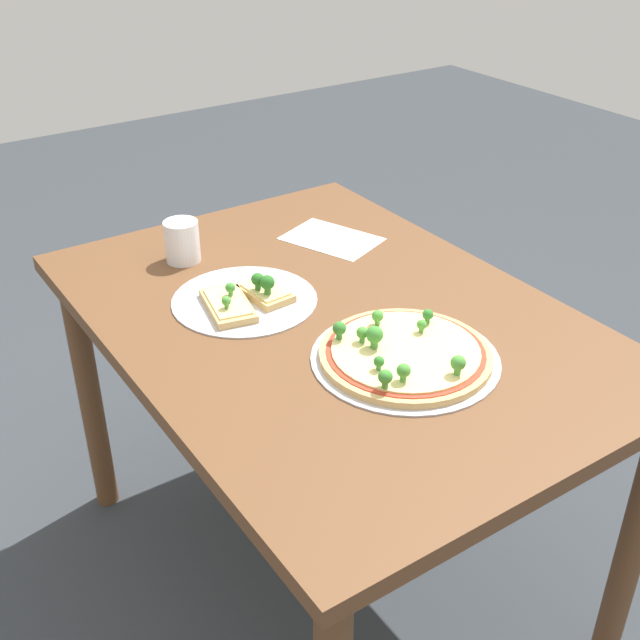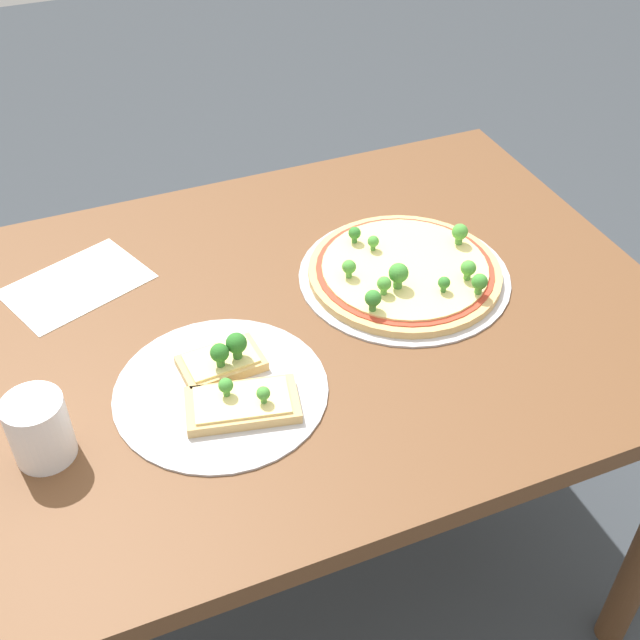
{
  "view_description": "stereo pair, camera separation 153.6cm",
  "coord_description": "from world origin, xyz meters",
  "px_view_note": "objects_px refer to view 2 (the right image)",
  "views": [
    {
      "loc": [
        1.2,
        -0.83,
        1.63
      ],
      "look_at": [
        0.04,
        -0.05,
        0.79
      ],
      "focal_mm": 45.0,
      "sensor_mm": 36.0,
      "label": 1
    },
    {
      "loc": [
        -0.33,
        -0.95,
        1.62
      ],
      "look_at": [
        0.04,
        -0.05,
        0.79
      ],
      "focal_mm": 45.0,
      "sensor_mm": 36.0,
      "label": 2
    }
  ],
  "objects_px": {
    "dining_table": "(289,359)",
    "pizza_tray_slice": "(228,386)",
    "drinking_cup": "(39,429)",
    "pizza_tray_whole": "(405,272)"
  },
  "relations": [
    {
      "from": "dining_table",
      "to": "pizza_tray_whole",
      "type": "distance_m",
      "value": 0.25
    },
    {
      "from": "pizza_tray_slice",
      "to": "drinking_cup",
      "type": "distance_m",
      "value": 0.27
    },
    {
      "from": "pizza_tray_slice",
      "to": "dining_table",
      "type": "bearing_deg",
      "value": 42.61
    },
    {
      "from": "dining_table",
      "to": "drinking_cup",
      "type": "distance_m",
      "value": 0.46
    },
    {
      "from": "pizza_tray_slice",
      "to": "drinking_cup",
      "type": "xyz_separation_m",
      "value": [
        -0.26,
        -0.02,
        0.04
      ]
    },
    {
      "from": "dining_table",
      "to": "pizza_tray_whole",
      "type": "relative_size",
      "value": 3.42
    },
    {
      "from": "pizza_tray_whole",
      "to": "pizza_tray_slice",
      "type": "distance_m",
      "value": 0.39
    },
    {
      "from": "dining_table",
      "to": "pizza_tray_slice",
      "type": "relative_size",
      "value": 3.95
    },
    {
      "from": "dining_table",
      "to": "pizza_tray_slice",
      "type": "height_order",
      "value": "pizza_tray_slice"
    },
    {
      "from": "drinking_cup",
      "to": "pizza_tray_whole",
      "type": "bearing_deg",
      "value": 14.84
    }
  ]
}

